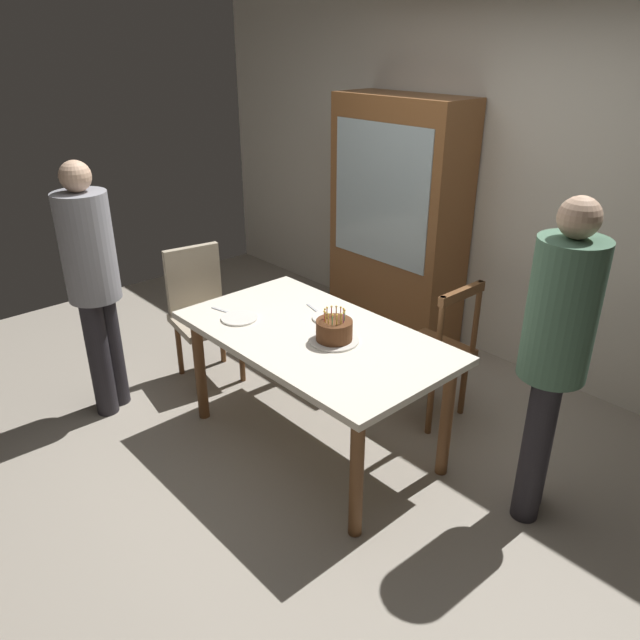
{
  "coord_description": "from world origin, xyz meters",
  "views": [
    {
      "loc": [
        2.31,
        -2.05,
        2.3
      ],
      "look_at": [
        0.05,
        0.0,
        0.86
      ],
      "focal_mm": 34.06,
      "sensor_mm": 36.0,
      "label": 1
    }
  ],
  "objects_px": {
    "plate_near_celebrant": "(239,318)",
    "dining_table": "(314,348)",
    "chair_upholstered": "(202,307)",
    "person_guest": "(555,348)",
    "china_cabinet": "(398,221)",
    "plate_far_side": "(331,318)",
    "chair_spindle_back": "(433,353)",
    "birthday_cake": "(334,332)",
    "person_celebrant": "(92,277)"
  },
  "relations": [
    {
      "from": "chair_spindle_back",
      "to": "person_guest",
      "type": "relative_size",
      "value": 0.56
    },
    {
      "from": "plate_far_side",
      "to": "dining_table",
      "type": "bearing_deg",
      "value": -68.51
    },
    {
      "from": "chair_upholstered",
      "to": "chair_spindle_back",
      "type": "bearing_deg",
      "value": 28.39
    },
    {
      "from": "person_celebrant",
      "to": "plate_far_side",
      "type": "bearing_deg",
      "value": 39.71
    },
    {
      "from": "dining_table",
      "to": "person_guest",
      "type": "height_order",
      "value": "person_guest"
    },
    {
      "from": "plate_near_celebrant",
      "to": "china_cabinet",
      "type": "bearing_deg",
      "value": 99.94
    },
    {
      "from": "birthday_cake",
      "to": "person_guest",
      "type": "bearing_deg",
      "value": 23.12
    },
    {
      "from": "person_guest",
      "to": "china_cabinet",
      "type": "relative_size",
      "value": 0.89
    },
    {
      "from": "plate_near_celebrant",
      "to": "china_cabinet",
      "type": "height_order",
      "value": "china_cabinet"
    },
    {
      "from": "plate_near_celebrant",
      "to": "chair_spindle_back",
      "type": "distance_m",
      "value": 1.25
    },
    {
      "from": "plate_near_celebrant",
      "to": "plate_far_side",
      "type": "relative_size",
      "value": 1.0
    },
    {
      "from": "birthday_cake",
      "to": "person_celebrant",
      "type": "xyz_separation_m",
      "value": [
        -1.37,
        -0.76,
        0.13
      ]
    },
    {
      "from": "birthday_cake",
      "to": "plate_far_side",
      "type": "bearing_deg",
      "value": 140.65
    },
    {
      "from": "chair_spindle_back",
      "to": "chair_upholstered",
      "type": "bearing_deg",
      "value": -151.61
    },
    {
      "from": "china_cabinet",
      "to": "person_guest",
      "type": "bearing_deg",
      "value": -29.55
    },
    {
      "from": "person_guest",
      "to": "china_cabinet",
      "type": "distance_m",
      "value": 2.23
    },
    {
      "from": "plate_far_side",
      "to": "plate_near_celebrant",
      "type": "bearing_deg",
      "value": -131.54
    },
    {
      "from": "plate_near_celebrant",
      "to": "plate_far_side",
      "type": "xyz_separation_m",
      "value": [
        0.36,
        0.41,
        0.0
      ]
    },
    {
      "from": "plate_near_celebrant",
      "to": "plate_far_side",
      "type": "height_order",
      "value": "same"
    },
    {
      "from": "china_cabinet",
      "to": "person_celebrant",
      "type": "bearing_deg",
      "value": -101.53
    },
    {
      "from": "chair_spindle_back",
      "to": "person_celebrant",
      "type": "bearing_deg",
      "value": -134.54
    },
    {
      "from": "dining_table",
      "to": "china_cabinet",
      "type": "distance_m",
      "value": 1.75
    },
    {
      "from": "plate_far_side",
      "to": "chair_spindle_back",
      "type": "distance_m",
      "value": 0.73
    },
    {
      "from": "birthday_cake",
      "to": "chair_upholstered",
      "type": "height_order",
      "value": "chair_upholstered"
    },
    {
      "from": "plate_near_celebrant",
      "to": "chair_upholstered",
      "type": "bearing_deg",
      "value": 166.04
    },
    {
      "from": "dining_table",
      "to": "person_guest",
      "type": "xyz_separation_m",
      "value": [
        1.19,
        0.46,
        0.3
      ]
    },
    {
      "from": "dining_table",
      "to": "person_celebrant",
      "type": "bearing_deg",
      "value": -148.67
    },
    {
      "from": "chair_spindle_back",
      "to": "chair_upholstered",
      "type": "distance_m",
      "value": 1.66
    },
    {
      "from": "birthday_cake",
      "to": "plate_near_celebrant",
      "type": "bearing_deg",
      "value": -159.5
    },
    {
      "from": "plate_near_celebrant",
      "to": "chair_spindle_back",
      "type": "bearing_deg",
      "value": 53.87
    },
    {
      "from": "plate_near_celebrant",
      "to": "chair_spindle_back",
      "type": "relative_size",
      "value": 0.23
    },
    {
      "from": "birthday_cake",
      "to": "person_guest",
      "type": "height_order",
      "value": "person_guest"
    },
    {
      "from": "chair_spindle_back",
      "to": "person_guest",
      "type": "xyz_separation_m",
      "value": [
        0.92,
        -0.31,
        0.5
      ]
    },
    {
      "from": "plate_far_side",
      "to": "person_celebrant",
      "type": "relative_size",
      "value": 0.13
    },
    {
      "from": "person_celebrant",
      "to": "plate_near_celebrant",
      "type": "bearing_deg",
      "value": 34.69
    },
    {
      "from": "plate_far_side",
      "to": "person_guest",
      "type": "xyz_separation_m",
      "value": [
        1.27,
        0.26,
        0.2
      ]
    },
    {
      "from": "birthday_cake",
      "to": "china_cabinet",
      "type": "bearing_deg",
      "value": 120.24
    },
    {
      "from": "dining_table",
      "to": "chair_spindle_back",
      "type": "xyz_separation_m",
      "value": [
        0.27,
        0.77,
        -0.2
      ]
    },
    {
      "from": "plate_near_celebrant",
      "to": "person_celebrant",
      "type": "distance_m",
      "value": 0.96
    },
    {
      "from": "person_guest",
      "to": "china_cabinet",
      "type": "xyz_separation_m",
      "value": [
        -1.94,
        1.1,
        -0.01
      ]
    },
    {
      "from": "plate_near_celebrant",
      "to": "dining_table",
      "type": "bearing_deg",
      "value": 24.79
    },
    {
      "from": "plate_near_celebrant",
      "to": "china_cabinet",
      "type": "relative_size",
      "value": 0.12
    },
    {
      "from": "chair_spindle_back",
      "to": "china_cabinet",
      "type": "distance_m",
      "value": 1.38
    },
    {
      "from": "dining_table",
      "to": "china_cabinet",
      "type": "height_order",
      "value": "china_cabinet"
    },
    {
      "from": "chair_upholstered",
      "to": "plate_far_side",
      "type": "bearing_deg",
      "value": 11.28
    },
    {
      "from": "dining_table",
      "to": "chair_upholstered",
      "type": "distance_m",
      "value": 1.2
    },
    {
      "from": "birthday_cake",
      "to": "plate_near_celebrant",
      "type": "height_order",
      "value": "birthday_cake"
    },
    {
      "from": "dining_table",
      "to": "person_celebrant",
      "type": "distance_m",
      "value": 1.45
    },
    {
      "from": "birthday_cake",
      "to": "person_celebrant",
      "type": "relative_size",
      "value": 0.17
    },
    {
      "from": "dining_table",
      "to": "person_celebrant",
      "type": "xyz_separation_m",
      "value": [
        -1.22,
        -0.74,
        0.28
      ]
    }
  ]
}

